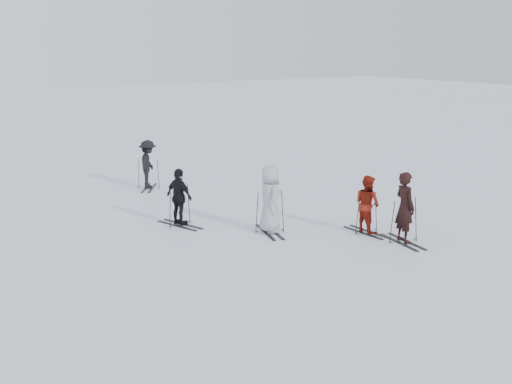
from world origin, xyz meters
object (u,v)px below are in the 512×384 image
(skier_near_dark, at_px, (405,208))
(skier_red, at_px, (367,205))
(skier_uphill_left, at_px, (179,198))
(skier_grey, at_px, (270,200))
(skier_uphill_far, at_px, (148,165))

(skier_near_dark, bearing_deg, skier_red, 19.69)
(skier_uphill_left, bearing_deg, skier_red, -147.80)
(skier_near_dark, height_order, skier_grey, skier_grey)
(skier_red, bearing_deg, skier_uphill_far, 16.79)
(skier_grey, distance_m, skier_uphill_left, 2.63)
(skier_near_dark, bearing_deg, skier_uphill_left, 51.97)
(skier_red, distance_m, skier_grey, 2.63)
(skier_near_dark, height_order, skier_uphill_far, skier_near_dark)
(skier_red, bearing_deg, skier_near_dark, -171.77)
(skier_uphill_left, distance_m, skier_uphill_far, 5.00)
(skier_grey, bearing_deg, skier_uphill_left, 57.77)
(skier_uphill_far, bearing_deg, skier_near_dark, -129.02)
(skier_red, xyz_separation_m, skier_grey, (-2.17, 1.48, 0.14))
(skier_near_dark, xyz_separation_m, skier_grey, (-2.36, 2.66, 0.00))
(skier_grey, bearing_deg, skier_red, -107.50)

